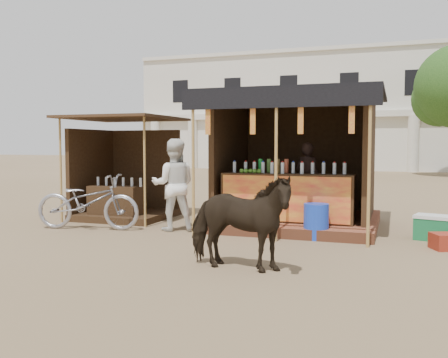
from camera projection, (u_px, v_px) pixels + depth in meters
name	position (u px, v px, depth m)	size (l,w,h in m)	color
ground	(191.00, 255.00, 7.85)	(120.00, 120.00, 0.00)	#846B4C
main_stall	(296.00, 178.00, 10.61)	(3.60, 3.61, 2.78)	#995032
secondary_stall	(121.00, 182.00, 11.88)	(2.40, 2.40, 2.38)	#3C2816
cow	(239.00, 222.00, 6.86)	(0.73, 1.60, 1.35)	black
motorbike	(88.00, 202.00, 10.21)	(0.76, 2.17, 1.14)	#9E9EA7
bystander	(174.00, 185.00, 10.07)	(0.90, 0.70, 1.86)	white
blue_barrel	(316.00, 221.00, 9.17)	(0.46, 0.46, 0.66)	blue
red_crate	(445.00, 242.00, 8.27)	(0.39, 0.41, 0.27)	maroon
cooler	(433.00, 227.00, 9.08)	(0.74, 0.60, 0.46)	#19713D
background_building	(325.00, 114.00, 36.45)	(26.00, 7.45, 8.18)	silver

